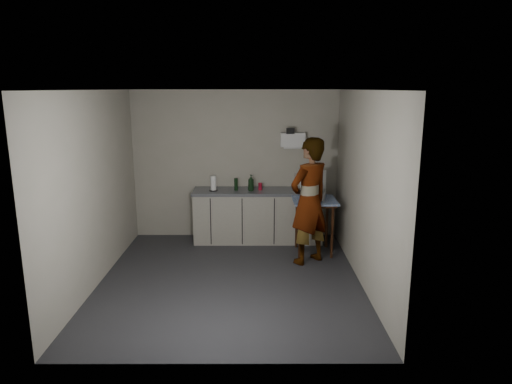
{
  "coord_description": "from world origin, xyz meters",
  "views": [
    {
      "loc": [
        0.35,
        -5.95,
        2.62
      ],
      "look_at": [
        0.36,
        0.45,
        1.16
      ],
      "focal_mm": 32.0,
      "sensor_mm": 36.0,
      "label": 1
    }
  ],
  "objects_px": {
    "bakery_box": "(315,192)",
    "dark_bottle": "(236,184)",
    "soda_can": "(260,186)",
    "soap_bottle": "(251,183)",
    "kitchen_counter": "(258,217)",
    "side_table": "(314,206)",
    "paper_towel": "(213,184)",
    "dish_rack": "(305,187)",
    "standing_man": "(309,201)"
  },
  "relations": [
    {
      "from": "standing_man",
      "to": "soap_bottle",
      "type": "distance_m",
      "value": 1.3
    },
    {
      "from": "side_table",
      "to": "soap_bottle",
      "type": "bearing_deg",
      "value": 151.38
    },
    {
      "from": "kitchen_counter",
      "to": "dark_bottle",
      "type": "xyz_separation_m",
      "value": [
        -0.38,
        -0.02,
        0.59
      ]
    },
    {
      "from": "side_table",
      "to": "standing_man",
      "type": "height_order",
      "value": "standing_man"
    },
    {
      "from": "kitchen_counter",
      "to": "standing_man",
      "type": "distance_m",
      "value": 1.38
    },
    {
      "from": "kitchen_counter",
      "to": "soap_bottle",
      "type": "height_order",
      "value": "soap_bottle"
    },
    {
      "from": "kitchen_counter",
      "to": "standing_man",
      "type": "relative_size",
      "value": 1.16
    },
    {
      "from": "soda_can",
      "to": "dish_rack",
      "type": "relative_size",
      "value": 0.32
    },
    {
      "from": "paper_towel",
      "to": "kitchen_counter",
      "type": "bearing_deg",
      "value": 4.32
    },
    {
      "from": "soap_bottle",
      "to": "side_table",
      "type": "bearing_deg",
      "value": -27.8
    },
    {
      "from": "side_table",
      "to": "paper_towel",
      "type": "height_order",
      "value": "paper_towel"
    },
    {
      "from": "soda_can",
      "to": "dark_bottle",
      "type": "xyz_separation_m",
      "value": [
        -0.41,
        -0.02,
        0.04
      ]
    },
    {
      "from": "kitchen_counter",
      "to": "standing_man",
      "type": "bearing_deg",
      "value": -53.25
    },
    {
      "from": "dish_rack",
      "to": "side_table",
      "type": "bearing_deg",
      "value": -81.16
    },
    {
      "from": "standing_man",
      "to": "dark_bottle",
      "type": "xyz_separation_m",
      "value": [
        -1.14,
        1.0,
        0.05
      ]
    },
    {
      "from": "kitchen_counter",
      "to": "paper_towel",
      "type": "relative_size",
      "value": 8.73
    },
    {
      "from": "kitchen_counter",
      "to": "side_table",
      "type": "relative_size",
      "value": 2.52
    },
    {
      "from": "standing_man",
      "to": "dish_rack",
      "type": "height_order",
      "value": "standing_man"
    },
    {
      "from": "standing_man",
      "to": "dark_bottle",
      "type": "bearing_deg",
      "value": -79.03
    },
    {
      "from": "bakery_box",
      "to": "standing_man",
      "type": "bearing_deg",
      "value": -95.9
    },
    {
      "from": "soap_bottle",
      "to": "paper_towel",
      "type": "distance_m",
      "value": 0.64
    },
    {
      "from": "kitchen_counter",
      "to": "standing_man",
      "type": "height_order",
      "value": "standing_man"
    },
    {
      "from": "soap_bottle",
      "to": "bakery_box",
      "type": "xyz_separation_m",
      "value": [
        1.03,
        -0.47,
        -0.06
      ]
    },
    {
      "from": "standing_man",
      "to": "paper_towel",
      "type": "bearing_deg",
      "value": -69.96
    },
    {
      "from": "kitchen_counter",
      "to": "bakery_box",
      "type": "bearing_deg",
      "value": -30.43
    },
    {
      "from": "dark_bottle",
      "to": "paper_towel",
      "type": "distance_m",
      "value": 0.39
    },
    {
      "from": "soda_can",
      "to": "dark_bottle",
      "type": "height_order",
      "value": "dark_bottle"
    },
    {
      "from": "side_table",
      "to": "dish_rack",
      "type": "bearing_deg",
      "value": 98.02
    },
    {
      "from": "side_table",
      "to": "soda_can",
      "type": "bearing_deg",
      "value": 144.1
    },
    {
      "from": "kitchen_counter",
      "to": "soap_bottle",
      "type": "bearing_deg",
      "value": -153.33
    },
    {
      "from": "soda_can",
      "to": "bakery_box",
      "type": "xyz_separation_m",
      "value": [
        0.88,
        -0.54,
        0.02
      ]
    },
    {
      "from": "standing_man",
      "to": "bakery_box",
      "type": "bearing_deg",
      "value": -145.2
    },
    {
      "from": "kitchen_counter",
      "to": "soda_can",
      "type": "bearing_deg",
      "value": 10.67
    },
    {
      "from": "bakery_box",
      "to": "dark_bottle",
      "type": "bearing_deg",
      "value": 169.68
    },
    {
      "from": "kitchen_counter",
      "to": "paper_towel",
      "type": "distance_m",
      "value": 0.98
    },
    {
      "from": "dark_bottle",
      "to": "paper_towel",
      "type": "bearing_deg",
      "value": -174.05
    },
    {
      "from": "standing_man",
      "to": "soap_bottle",
      "type": "bearing_deg",
      "value": -85.04
    },
    {
      "from": "kitchen_counter",
      "to": "bakery_box",
      "type": "distance_m",
      "value": 1.2
    },
    {
      "from": "soap_bottle",
      "to": "paper_towel",
      "type": "relative_size",
      "value": 1.09
    },
    {
      "from": "kitchen_counter",
      "to": "soda_can",
      "type": "relative_size",
      "value": 18.19
    },
    {
      "from": "dark_bottle",
      "to": "dish_rack",
      "type": "distance_m",
      "value": 1.19
    },
    {
      "from": "soap_bottle",
      "to": "soda_can",
      "type": "xyz_separation_m",
      "value": [
        0.16,
        0.07,
        -0.08
      ]
    },
    {
      "from": "soda_can",
      "to": "dark_bottle",
      "type": "distance_m",
      "value": 0.42
    },
    {
      "from": "paper_towel",
      "to": "dish_rack",
      "type": "relative_size",
      "value": 0.66
    },
    {
      "from": "soap_bottle",
      "to": "paper_towel",
      "type": "height_order",
      "value": "soap_bottle"
    },
    {
      "from": "standing_man",
      "to": "soda_can",
      "type": "relative_size",
      "value": 15.65
    },
    {
      "from": "side_table",
      "to": "paper_towel",
      "type": "bearing_deg",
      "value": 161.12
    },
    {
      "from": "soap_bottle",
      "to": "bakery_box",
      "type": "bearing_deg",
      "value": -24.64
    },
    {
      "from": "soda_can",
      "to": "paper_towel",
      "type": "relative_size",
      "value": 0.48
    },
    {
      "from": "standing_man",
      "to": "dark_bottle",
      "type": "distance_m",
      "value": 1.52
    }
  ]
}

